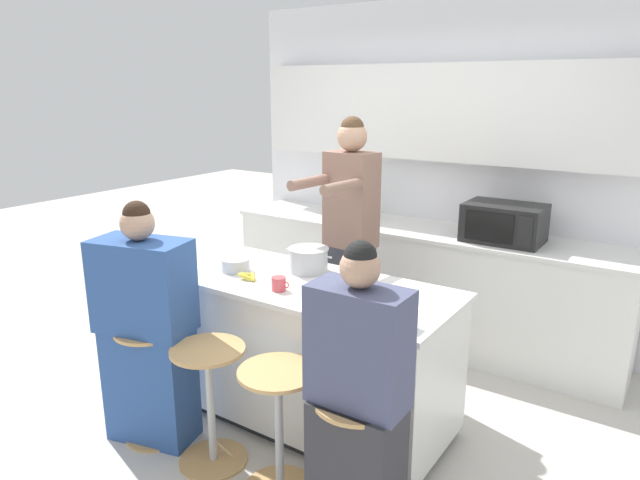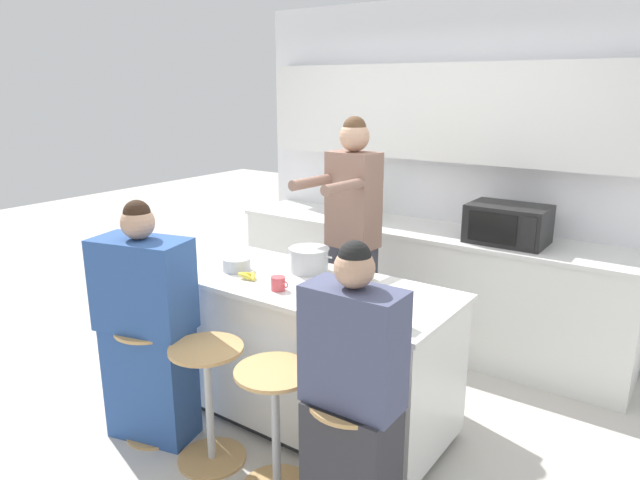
# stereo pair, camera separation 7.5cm
# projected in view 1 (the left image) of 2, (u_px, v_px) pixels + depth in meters

# --- Properties ---
(ground_plane) EXTENTS (16.00, 16.00, 0.00)m
(ground_plane) POSITION_uv_depth(u_px,v_px,m) (313.00, 419.00, 3.59)
(ground_plane) COLOR beige
(wall_back) EXTENTS (3.48, 0.22, 2.70)m
(wall_back) POSITION_uv_depth(u_px,v_px,m) (438.00, 148.00, 4.62)
(wall_back) COLOR white
(wall_back) RESTS_ON ground_plane
(back_counter) EXTENTS (3.23, 0.63, 0.93)m
(back_counter) POSITION_uv_depth(u_px,v_px,m) (417.00, 283.00, 4.66)
(back_counter) COLOR white
(back_counter) RESTS_ON ground_plane
(kitchen_island) EXTENTS (1.72, 0.78, 0.90)m
(kitchen_island) POSITION_uv_depth(u_px,v_px,m) (313.00, 353.00, 3.47)
(kitchen_island) COLOR black
(kitchen_island) RESTS_ON ground_plane
(bar_stool_leftmost) EXTENTS (0.40, 0.40, 0.69)m
(bar_stool_leftmost) POSITION_uv_depth(u_px,v_px,m) (153.00, 375.00, 3.33)
(bar_stool_leftmost) COLOR tan
(bar_stool_leftmost) RESTS_ON ground_plane
(bar_stool_center_left) EXTENTS (0.40, 0.40, 0.69)m
(bar_stool_center_left) POSITION_uv_depth(u_px,v_px,m) (210.00, 398.00, 3.09)
(bar_stool_center_left) COLOR tan
(bar_stool_center_left) RESTS_ON ground_plane
(bar_stool_center_right) EXTENTS (0.40, 0.40, 0.69)m
(bar_stool_center_right) POSITION_uv_depth(u_px,v_px,m) (279.00, 423.00, 2.85)
(bar_stool_center_right) COLOR tan
(bar_stool_center_right) RESTS_ON ground_plane
(bar_stool_rightmost) EXTENTS (0.40, 0.40, 0.69)m
(bar_stool_rightmost) POSITION_uv_depth(u_px,v_px,m) (357.00, 457.00, 2.60)
(bar_stool_rightmost) COLOR tan
(bar_stool_rightmost) RESTS_ON ground_plane
(person_cooking) EXTENTS (0.39, 0.61, 1.84)m
(person_cooking) POSITION_uv_depth(u_px,v_px,m) (350.00, 246.00, 4.01)
(person_cooking) COLOR #383842
(person_cooking) RESTS_ON ground_plane
(person_wrapped_blanket) EXTENTS (0.59, 0.41, 1.43)m
(person_wrapped_blanket) POSITION_uv_depth(u_px,v_px,m) (147.00, 332.00, 3.25)
(person_wrapped_blanket) COLOR #2D5193
(person_wrapped_blanket) RESTS_ON ground_plane
(person_seated_near) EXTENTS (0.44, 0.27, 1.43)m
(person_seated_near) POSITION_uv_depth(u_px,v_px,m) (357.00, 412.00, 2.50)
(person_seated_near) COLOR #333338
(person_seated_near) RESTS_ON ground_plane
(cooking_pot) EXTENTS (0.34, 0.25, 0.15)m
(cooking_pot) POSITION_uv_depth(u_px,v_px,m) (309.00, 260.00, 3.55)
(cooking_pot) COLOR #B7BABC
(cooking_pot) RESTS_ON kitchen_island
(fruit_bowl) EXTENTS (0.18, 0.18, 0.08)m
(fruit_bowl) POSITION_uv_depth(u_px,v_px,m) (236.00, 265.00, 3.57)
(fruit_bowl) COLOR #B7BABC
(fruit_bowl) RESTS_ON kitchen_island
(mixing_bowl_steel) EXTENTS (0.18, 0.18, 0.06)m
(mixing_bowl_steel) POSITION_uv_depth(u_px,v_px,m) (359.00, 275.00, 3.41)
(mixing_bowl_steel) COLOR silver
(mixing_bowl_steel) RESTS_ON kitchen_island
(coffee_cup_near) EXTENTS (0.11, 0.08, 0.08)m
(coffee_cup_near) POSITION_uv_depth(u_px,v_px,m) (279.00, 284.00, 3.23)
(coffee_cup_near) COLOR #DB4C51
(coffee_cup_near) RESTS_ON kitchen_island
(banana_bunch) EXTENTS (0.15, 0.10, 0.05)m
(banana_bunch) POSITION_uv_depth(u_px,v_px,m) (248.00, 276.00, 3.42)
(banana_bunch) COLOR yellow
(banana_bunch) RESTS_ON kitchen_island
(juice_carton) EXTENTS (0.08, 0.08, 0.17)m
(juice_carton) POSITION_uv_depth(u_px,v_px,m) (395.00, 308.00, 2.77)
(juice_carton) COLOR #38844C
(juice_carton) RESTS_ON kitchen_island
(microwave) EXTENTS (0.55, 0.39, 0.28)m
(microwave) POSITION_uv_depth(u_px,v_px,m) (504.00, 223.00, 4.11)
(microwave) COLOR black
(microwave) RESTS_ON back_counter
(potted_plant) EXTENTS (0.20, 0.20, 0.27)m
(potted_plant) POSITION_uv_depth(u_px,v_px,m) (359.00, 202.00, 4.80)
(potted_plant) COLOR beige
(potted_plant) RESTS_ON back_counter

